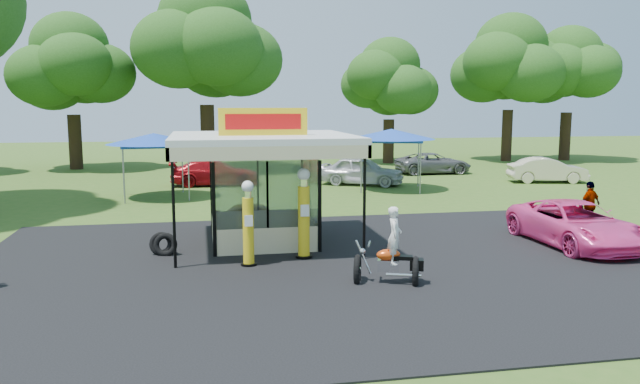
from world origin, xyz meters
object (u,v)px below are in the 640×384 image
at_px(gas_station_kiosk, 262,187).
at_px(motorcycle, 392,253).
at_px(pink_sedan, 575,224).
at_px(bg_car_b, 215,173).
at_px(bg_car_e, 547,170).
at_px(tent_east, 391,135).
at_px(bg_car_c, 362,171).
at_px(bg_car_d, 433,163).
at_px(spectator_east_b, 590,205).
at_px(kiosk_car, 256,216).
at_px(gas_pump_left, 248,226).
at_px(tent_west, 154,139).
at_px(gas_pump_right, 304,216).

height_order(gas_station_kiosk, motorcycle, gas_station_kiosk).
relative_size(gas_station_kiosk, pink_sedan, 1.10).
distance_m(bg_car_b, bg_car_e, 18.05).
xyz_separation_m(bg_car_e, tent_east, (-9.28, -1.08, 2.08)).
relative_size(pink_sedan, bg_car_e, 1.18).
bearing_deg(bg_car_c, bg_car_d, -24.45).
relative_size(motorcycle, spectator_east_b, 1.19).
bearing_deg(gas_station_kiosk, bg_car_c, 63.23).
distance_m(kiosk_car, bg_car_b, 12.13).
bearing_deg(pink_sedan, bg_car_b, 121.45).
bearing_deg(spectator_east_b, bg_car_e, -134.25).
height_order(gas_pump_left, pink_sedan, gas_pump_left).
xyz_separation_m(motorcycle, bg_car_c, (3.97, 17.93, -0.01)).
bearing_deg(bg_car_d, bg_car_c, 126.57).
bearing_deg(pink_sedan, bg_car_e, 61.10).
distance_m(pink_sedan, tent_west, 18.30).
bearing_deg(gas_pump_right, gas_station_kiosk, 113.91).
relative_size(gas_station_kiosk, bg_car_d, 1.17).
distance_m(gas_pump_left, pink_sedan, 9.96).
xyz_separation_m(gas_pump_right, motorcycle, (1.66, -2.80, -0.46)).
xyz_separation_m(spectator_east_b, tent_east, (-3.82, 10.78, 1.93)).
relative_size(gas_station_kiosk, bg_car_c, 1.22).
xyz_separation_m(spectator_east_b, bg_car_d, (0.90, 17.16, -0.18)).
bearing_deg(bg_car_e, kiosk_car, 133.37).
bearing_deg(tent_east, gas_station_kiosk, -124.36).
xyz_separation_m(spectator_east_b, bg_car_b, (-12.46, 14.01, -0.15)).
bearing_deg(bg_car_c, pink_sedan, -141.91).
height_order(bg_car_b, tent_east, tent_east).
bearing_deg(spectator_east_b, tent_west, -53.19).
bearing_deg(bg_car_c, bg_car_e, -67.10).
height_order(gas_pump_right, bg_car_e, gas_pump_right).
bearing_deg(bg_car_b, pink_sedan, -144.90).
height_order(bg_car_d, bg_car_e, bg_car_e).
height_order(gas_pump_right, bg_car_b, gas_pump_right).
distance_m(gas_pump_left, tent_west, 13.58).
relative_size(spectator_east_b, bg_car_b, 0.35).
distance_m(pink_sedan, spectator_east_b, 3.14).
height_order(bg_car_b, tent_west, tent_west).
xyz_separation_m(tent_west, tent_east, (11.45, 0.60, 0.07)).
bearing_deg(tent_west, tent_east, 3.01).
bearing_deg(gas_pump_left, gas_station_kiosk, 76.40).
bearing_deg(kiosk_car, bg_car_b, 5.17).
bearing_deg(gas_pump_left, spectator_east_b, 13.64).
distance_m(gas_pump_left, bg_car_d, 23.88).
relative_size(kiosk_car, bg_car_e, 0.68).
distance_m(bg_car_e, tent_east, 9.58).
bearing_deg(pink_sedan, tent_east, 96.62).
height_order(bg_car_d, tent_east, tent_east).
relative_size(motorcycle, pink_sedan, 0.40).
height_order(gas_station_kiosk, gas_pump_left, gas_station_kiosk).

